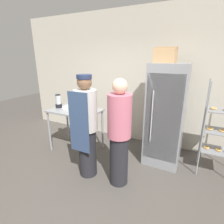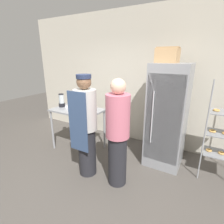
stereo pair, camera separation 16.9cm
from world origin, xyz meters
The scene contains 9 objects.
ground_plane centered at (0.00, 0.00, 0.00)m, with size 14.00×14.00×0.00m, color #4C4742.
back_wall centered at (0.00, 2.22, 1.53)m, with size 6.40×0.12×3.06m, color beige.
refrigerator centered at (0.89, 1.49, 0.96)m, with size 0.66×0.71×1.92m.
prep_counter centered at (-0.93, 1.07, 0.82)m, with size 1.08×0.68×0.94m.
donut_box centered at (-1.08, 1.11, 0.98)m, with size 0.30×0.19×0.23m.
blender_pitcher centered at (-1.37, 1.06, 1.07)m, with size 0.14×0.14×0.30m.
cardboard_storage_box centered at (0.78, 1.55, 2.05)m, with size 0.37×0.36×0.26m.
person_baker centered at (-0.21, 0.45, 0.92)m, with size 0.37×0.39×1.77m.
person_customer centered at (0.38, 0.49, 0.89)m, with size 0.37×0.37×1.74m.
Camera 2 is at (1.53, -1.69, 2.03)m, focal length 28.00 mm.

